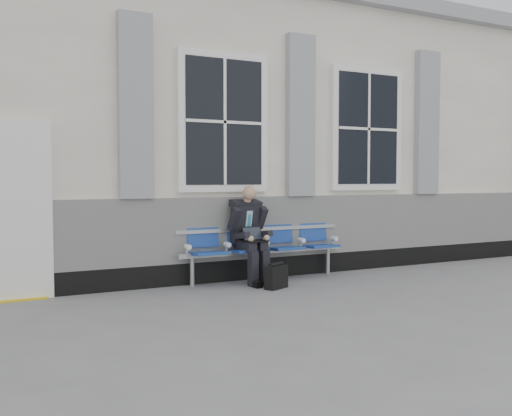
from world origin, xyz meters
TOP-DOWN VIEW (x-y plane):
  - ground at (0.00, 0.00)m, footprint 70.00×70.00m
  - station_building at (-0.02, 3.47)m, footprint 14.40×4.40m
  - bench at (-1.58, 1.32)m, footprint 2.60×0.47m
  - businessman at (-1.88, 1.19)m, footprint 0.55×0.73m
  - briefcase at (-1.74, 0.66)m, footprint 0.37×0.27m

SIDE VIEW (x-z plane):
  - ground at x=0.00m, z-range 0.00..0.00m
  - briefcase at x=-1.74m, z-range -0.01..0.34m
  - bench at x=-1.58m, z-range 0.10..1.01m
  - businessman at x=-1.88m, z-range 0.06..1.42m
  - station_building at x=-0.02m, z-range -0.02..4.47m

